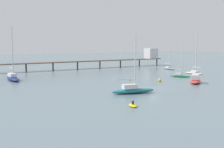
# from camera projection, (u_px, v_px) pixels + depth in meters

# --- Properties ---
(ground_plane) EXTENTS (400.00, 400.00, 0.00)m
(ground_plane) POSITION_uv_depth(u_px,v_px,m) (154.00, 88.00, 66.79)
(ground_plane) COLOR slate
(pier) EXTENTS (89.94, 5.40, 7.51)m
(pier) POSITION_uv_depth(u_px,v_px,m) (110.00, 58.00, 120.73)
(pier) COLOR brown
(pier) RESTS_ON ground_plane
(sailboat_navy) EXTENTS (2.45, 9.84, 14.32)m
(sailboat_navy) POSITION_uv_depth(u_px,v_px,m) (13.00, 77.00, 79.95)
(sailboat_navy) COLOR navy
(sailboat_navy) RESTS_ON ground_plane
(sailboat_gray) EXTENTS (1.98, 6.53, 9.14)m
(sailboat_gray) POSITION_uv_depth(u_px,v_px,m) (169.00, 68.00, 112.54)
(sailboat_gray) COLOR gray
(sailboat_gray) RESTS_ON ground_plane
(sailboat_teal) EXTENTS (9.58, 3.66, 11.70)m
(sailboat_teal) POSITION_uv_depth(u_px,v_px,m) (133.00, 89.00, 59.93)
(sailboat_teal) COLOR #1E727A
(sailboat_teal) RESTS_ON ground_plane
(sailboat_red) EXTENTS (8.27, 7.88, 11.86)m
(sailboat_red) POSITION_uv_depth(u_px,v_px,m) (195.00, 79.00, 75.36)
(sailboat_red) COLOR red
(sailboat_red) RESTS_ON ground_plane
(sailboat_cream) EXTENTS (2.19, 7.42, 10.31)m
(sailboat_cream) POSITION_uv_depth(u_px,v_px,m) (194.00, 72.00, 96.18)
(sailboat_cream) COLOR beige
(sailboat_cream) RESTS_ON ground_plane
(sailboat_green) EXTENTS (4.57, 6.34, 9.76)m
(sailboat_green) POSITION_uv_depth(u_px,v_px,m) (180.00, 75.00, 88.10)
(sailboat_green) COLOR #287F4C
(sailboat_green) RESTS_ON ground_plane
(dinghy_yellow) EXTENTS (1.98, 2.84, 1.14)m
(dinghy_yellow) POSITION_uv_depth(u_px,v_px,m) (133.00, 105.00, 47.77)
(dinghy_yellow) COLOR yellow
(dinghy_yellow) RESTS_ON ground_plane
(mooring_buoy_near) EXTENTS (0.50, 0.50, 0.50)m
(mooring_buoy_near) POSITION_uv_depth(u_px,v_px,m) (130.00, 80.00, 79.61)
(mooring_buoy_near) COLOR yellow
(mooring_buoy_near) RESTS_ON ground_plane
(mooring_buoy_mid) EXTENTS (0.83, 0.83, 0.83)m
(mooring_buoy_mid) POSITION_uv_depth(u_px,v_px,m) (160.00, 80.00, 77.57)
(mooring_buoy_mid) COLOR yellow
(mooring_buoy_mid) RESTS_ON ground_plane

